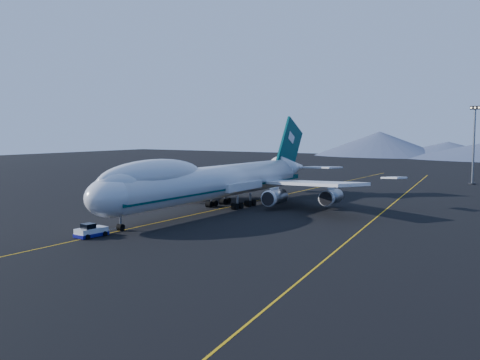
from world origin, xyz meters
The scene contains 6 objects.
ground centered at (0.00, 0.00, 0.00)m, with size 500.00×500.00×0.00m, color black.
taxiway_line_main centered at (0.00, 0.00, 0.01)m, with size 0.25×220.00×0.01m, color #CD990C.
taxiway_line_side centered at (30.00, 10.00, 0.01)m, with size 0.25×200.00×0.01m, color #CD990C.
boeing_747 centered at (0.00, 0.03, 5.81)m, with size 59.62×72.43×19.37m.
pushback_tug centered at (-0.22, -32.36, 0.66)m, with size 3.13×5.02×2.09m.
floodlight_mast centered at (35.00, 82.15, 11.65)m, with size 2.84×2.13×22.98m.
Camera 1 is at (60.90, -87.19, 15.96)m, focal length 40.00 mm.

